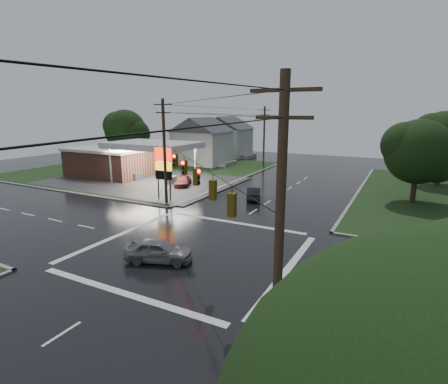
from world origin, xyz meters
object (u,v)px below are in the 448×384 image
at_px(house_far, 227,136).
at_px(tree_nw_behind, 126,130).
at_px(gas_station, 121,159).
at_px(tree_ne_far, 445,139).
at_px(utility_pole_se, 279,239).
at_px(tree_ne_near, 420,152).
at_px(car_crossing, 159,251).
at_px(car_pump, 183,181).
at_px(utility_pole_n, 264,136).
at_px(utility_pole_nw, 165,151).
at_px(pylon_sign, 163,165).
at_px(car_north, 254,193).
at_px(house_near, 202,140).

relative_size(house_far, tree_nw_behind, 1.10).
relative_size(gas_station, tree_ne_far, 2.67).
xyz_separation_m(utility_pole_se, tree_ne_near, (4.64, 31.49, -0.16)).
height_order(car_crossing, car_pump, car_crossing).
bearing_deg(utility_pole_se, car_crossing, 147.16).
distance_m(tree_nw_behind, tree_ne_far, 51.15).
distance_m(utility_pole_n, house_far, 16.00).
distance_m(utility_pole_se, utility_pole_n, 51.16).
relative_size(utility_pole_n, car_pump, 2.35).
height_order(utility_pole_nw, utility_pole_n, utility_pole_nw).
bearing_deg(car_pump, pylon_sign, -95.23).
bearing_deg(tree_ne_far, car_north, -136.26).
bearing_deg(gas_station, utility_pole_n, 48.53).
xyz_separation_m(utility_pole_nw, car_north, (7.55, 6.22, -5.02)).
relative_size(tree_nw_behind, car_pump, 2.23).
bearing_deg(tree_ne_near, tree_ne_far, 75.93).
distance_m(utility_pole_se, house_far, 65.55).
bearing_deg(house_far, car_north, -58.22).
xyz_separation_m(pylon_sign, house_far, (-11.45, 37.50, 0.39)).
distance_m(utility_pole_n, tree_ne_near, 28.55).
bearing_deg(car_north, pylon_sign, 9.24).
bearing_deg(utility_pole_se, pylon_sign, 135.00).
bearing_deg(car_pump, house_far, 82.45).
bearing_deg(tree_nw_behind, car_north, -24.12).
bearing_deg(car_north, utility_pole_nw, 17.32).
bearing_deg(pylon_sign, house_far, 106.98).
bearing_deg(pylon_sign, utility_pole_se, -45.00).
bearing_deg(pylon_sign, car_pump, 108.84).
bearing_deg(utility_pole_nw, utility_pole_n, 90.00).
xyz_separation_m(pylon_sign, house_near, (-10.45, 25.50, 0.39)).
height_order(house_far, tree_ne_near, tree_ne_near).
xyz_separation_m(utility_pole_n, tree_ne_far, (26.65, -4.01, 0.71)).
distance_m(car_north, car_pump, 11.25).
relative_size(pylon_sign, utility_pole_n, 0.57).
distance_m(pylon_sign, car_pump, 8.44).
distance_m(tree_nw_behind, car_north, 35.37).
distance_m(gas_station, utility_pole_n, 24.60).
distance_m(utility_pole_se, car_north, 28.15).
relative_size(house_far, car_pump, 2.47).
distance_m(house_far, car_crossing, 55.04).
height_order(utility_pole_nw, tree_ne_far, utility_pole_nw).
bearing_deg(gas_station, tree_ne_near, 3.30).
xyz_separation_m(gas_station, tree_nw_behind, (-8.17, 10.29, 3.63)).
xyz_separation_m(tree_nw_behind, car_crossing, (32.89, -32.75, -5.42)).
bearing_deg(car_crossing, pylon_sign, 15.08).
distance_m(house_near, car_north, 28.04).
height_order(utility_pole_se, tree_ne_far, utility_pole_se).
bearing_deg(house_far, utility_pole_se, -61.32).
relative_size(gas_station, tree_nw_behind, 2.62).
bearing_deg(utility_pole_n, car_crossing, -78.16).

